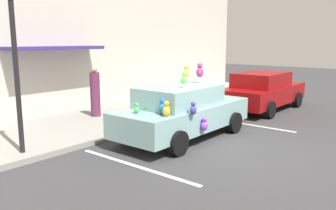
% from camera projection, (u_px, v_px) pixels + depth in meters
% --- Properties ---
extents(ground_plane, '(60.00, 60.00, 0.00)m').
position_uv_depth(ground_plane, '(226.00, 150.00, 9.11)').
color(ground_plane, '#38383A').
extents(sidewalk, '(24.00, 4.00, 0.15)m').
position_uv_depth(sidewalk, '(101.00, 120.00, 12.21)').
color(sidewalk, gray).
rests_on(sidewalk, ground).
extents(storefront_building, '(24.00, 1.25, 6.40)m').
position_uv_depth(storefront_building, '(60.00, 30.00, 12.97)').
color(storefront_building, beige).
rests_on(storefront_building, ground).
extents(parking_stripe_front, '(0.12, 3.60, 0.01)m').
position_uv_depth(parking_stripe_front, '(244.00, 124.00, 11.95)').
color(parking_stripe_front, silver).
rests_on(parking_stripe_front, ground).
extents(parking_stripe_rear, '(0.12, 3.60, 0.01)m').
position_uv_depth(parking_stripe_rear, '(136.00, 166.00, 7.94)').
color(parking_stripe_rear, silver).
rests_on(parking_stripe_rear, ground).
extents(plush_covered_car, '(4.58, 2.04, 2.14)m').
position_uv_depth(plush_covered_car, '(183.00, 111.00, 10.10)').
color(plush_covered_car, '#82AEAD').
rests_on(plush_covered_car, ground).
extents(parked_sedan_behind, '(4.59, 2.05, 1.54)m').
position_uv_depth(parked_sedan_behind, '(263.00, 91.00, 14.24)').
color(parked_sedan_behind, maroon).
rests_on(parked_sedan_behind, ground).
extents(teddy_bear_on_sidewalk, '(0.40, 0.34, 0.77)m').
position_uv_depth(teddy_bear_on_sidewalk, '(163.00, 105.00, 12.65)').
color(teddy_bear_on_sidewalk, beige).
rests_on(teddy_bear_on_sidewalk, sidewalk).
extents(street_lamp_post, '(0.28, 0.28, 3.84)m').
position_uv_depth(street_lamp_post, '(15.00, 54.00, 8.02)').
color(street_lamp_post, black).
rests_on(street_lamp_post, sidewalk).
extents(pedestrian_near_shopfront, '(0.34, 0.34, 1.77)m').
position_uv_depth(pedestrian_near_shopfront, '(95.00, 93.00, 12.34)').
color(pedestrian_near_shopfront, '#5D2849').
rests_on(pedestrian_near_shopfront, sidewalk).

